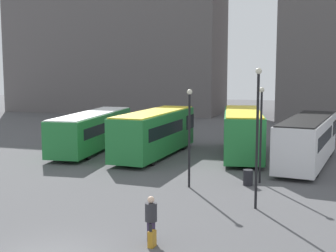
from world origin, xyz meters
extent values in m
cube|color=#5B5656|center=(-19.17, 49.71, 12.43)|extent=(30.42, 10.88, 24.85)
cube|color=#237A38|center=(-7.95, 19.39, 1.55)|extent=(3.47, 11.70, 2.53)
cube|color=black|center=(-8.34, 24.10, 1.86)|extent=(2.73, 2.32, 0.96)
cube|color=black|center=(-7.86, 18.35, 1.86)|extent=(3.16, 7.56, 0.76)
cube|color=white|center=(-7.95, 19.39, 2.85)|extent=(3.25, 11.45, 0.08)
cylinder|color=black|center=(-8.24, 22.95, 0.51)|extent=(2.50, 1.22, 1.02)
cylinder|color=black|center=(-7.65, 15.83, 0.51)|extent=(2.50, 1.22, 1.02)
cube|color=#237A38|center=(-2.58, 18.56, 1.71)|extent=(3.12, 10.45, 2.89)
cube|color=black|center=(-2.35, 22.79, 2.07)|extent=(2.71, 2.04, 1.10)
cube|color=black|center=(-2.63, 17.63, 2.07)|extent=(2.95, 6.74, 0.87)
cube|color=yellow|center=(-2.58, 18.56, 3.20)|extent=(2.91, 10.23, 0.08)
cylinder|color=black|center=(-2.41, 21.76, 0.49)|extent=(2.52, 1.12, 0.98)
cylinder|color=black|center=(-2.75, 15.36, 0.49)|extent=(2.52, 1.12, 0.98)
cube|color=#237A38|center=(3.45, 20.35, 1.73)|extent=(4.24, 10.16, 2.95)
cube|color=black|center=(2.75, 24.33, 2.10)|extent=(2.88, 2.24, 1.12)
cube|color=black|center=(3.60, 19.48, 2.10)|extent=(3.65, 6.67, 0.89)
cube|color=yellow|center=(3.45, 20.35, 3.25)|extent=(4.00, 9.93, 0.08)
cylinder|color=black|center=(2.92, 23.36, 0.46)|extent=(2.59, 1.33, 0.92)
cylinder|color=black|center=(3.98, 17.34, 0.46)|extent=(2.59, 1.33, 0.92)
cube|color=silver|center=(7.95, 18.67, 1.64)|extent=(3.88, 11.11, 2.76)
cube|color=black|center=(8.55, 23.09, 1.98)|extent=(2.73, 2.31, 1.05)
cube|color=black|center=(7.82, 17.70, 1.98)|extent=(3.38, 7.23, 0.83)
cube|color=black|center=(7.95, 18.67, 3.06)|extent=(3.66, 10.87, 0.08)
cylinder|color=black|center=(8.40, 22.02, 0.47)|extent=(2.45, 1.24, 0.93)
cylinder|color=black|center=(7.49, 15.33, 0.47)|extent=(2.45, 1.24, 0.93)
cylinder|color=#382D4C|center=(2.66, 2.63, 0.39)|extent=(0.17, 0.17, 0.78)
cylinder|color=#382D4C|center=(2.83, 2.61, 0.39)|extent=(0.17, 0.17, 0.78)
cylinder|color=#2D2D33|center=(2.75, 2.62, 1.12)|extent=(0.49, 0.49, 0.68)
sphere|color=beige|center=(2.75, 2.62, 1.58)|extent=(0.25, 0.25, 0.25)
cube|color=#B27A1E|center=(2.95, 2.15, 0.30)|extent=(0.24, 0.36, 0.60)
cube|color=black|center=(2.94, 2.03, 0.73)|extent=(0.11, 0.04, 0.27)
cylinder|color=black|center=(5.55, 12.73, 2.53)|extent=(0.12, 0.12, 5.06)
sphere|color=beige|center=(5.55, 12.73, 5.14)|extent=(0.28, 0.28, 0.28)
cylinder|color=black|center=(5.90, 7.88, 3.05)|extent=(0.12, 0.12, 6.10)
sphere|color=beige|center=(5.90, 7.88, 6.19)|extent=(0.28, 0.28, 0.28)
cylinder|color=black|center=(2.06, 10.66, 2.50)|extent=(0.12, 0.12, 5.00)
sphere|color=beige|center=(2.06, 10.66, 5.08)|extent=(0.28, 0.28, 0.28)
cylinder|color=black|center=(5.00, 12.00, 0.42)|extent=(0.52, 0.52, 0.85)
camera|label=1|loc=(8.26, -12.91, 6.33)|focal=50.00mm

